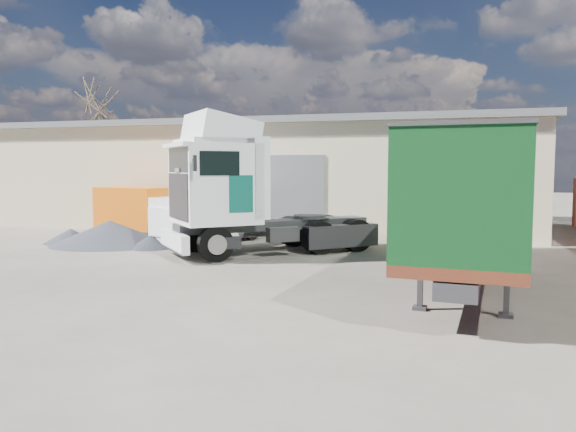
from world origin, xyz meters
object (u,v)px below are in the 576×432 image
(bare_tree, at_px, (101,96))
(panel_van, at_px, (206,219))
(orange_skip, at_px, (136,214))
(box_trailer, at_px, (473,194))
(tractor_unit, at_px, (241,196))

(bare_tree, xyz_separation_m, panel_van, (13.77, -12.94, -6.93))
(panel_van, relative_size, orange_skip, 1.30)
(orange_skip, bearing_deg, bare_tree, 142.84)
(bare_tree, bearing_deg, box_trailer, -36.44)
(bare_tree, height_order, orange_skip, bare_tree)
(panel_van, distance_m, orange_skip, 4.41)
(tractor_unit, distance_m, box_trailer, 8.07)
(tractor_unit, xyz_separation_m, box_trailer, (7.69, -2.43, 0.29))
(bare_tree, relative_size, orange_skip, 2.48)
(tractor_unit, relative_size, orange_skip, 1.86)
(bare_tree, height_order, panel_van, bare_tree)
(orange_skip, bearing_deg, tractor_unit, -16.93)
(bare_tree, xyz_separation_m, tractor_unit, (16.16, -15.18, -5.85))
(panel_van, height_order, orange_skip, orange_skip)
(box_trailer, bearing_deg, tractor_unit, 166.64)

